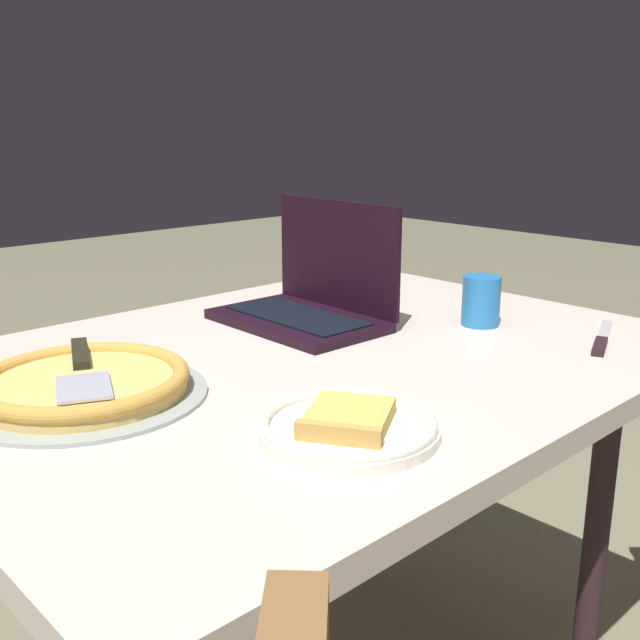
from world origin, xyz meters
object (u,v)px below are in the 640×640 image
(laptop, at_px, (311,296))
(pizza_tray, at_px, (83,384))
(pizza_plate, at_px, (349,425))
(drink_cup, at_px, (481,300))
(table_knife, at_px, (602,340))
(dining_table, at_px, (313,388))

(laptop, bearing_deg, pizza_tray, -171.57)
(laptop, distance_m, pizza_plate, 0.54)
(laptop, xyz_separation_m, drink_cup, (0.22, -0.24, -0.00))
(pizza_plate, bearing_deg, table_knife, -2.51)
(laptop, bearing_deg, drink_cup, -47.13)
(dining_table, height_order, pizza_tray, pizza_tray)
(dining_table, relative_size, pizza_plate, 5.47)
(dining_table, xyz_separation_m, pizza_plate, (-0.20, -0.28, 0.08))
(pizza_plate, bearing_deg, pizza_tray, 116.87)
(drink_cup, bearing_deg, pizza_tray, 167.42)
(dining_table, bearing_deg, laptop, 48.41)
(table_knife, bearing_deg, laptop, 121.82)
(pizza_plate, distance_m, table_knife, 0.61)
(dining_table, xyz_separation_m, pizza_tray, (-0.38, 0.07, 0.08))
(dining_table, bearing_deg, drink_cup, -14.70)
(dining_table, distance_m, pizza_plate, 0.35)
(laptop, relative_size, drink_cup, 3.48)
(dining_table, relative_size, pizza_tray, 3.59)
(laptop, height_order, pizza_plate, laptop)
(dining_table, height_order, pizza_plate, pizza_plate)
(dining_table, xyz_separation_m, table_knife, (0.41, -0.30, 0.07))
(dining_table, xyz_separation_m, laptop, (0.13, 0.14, 0.11))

